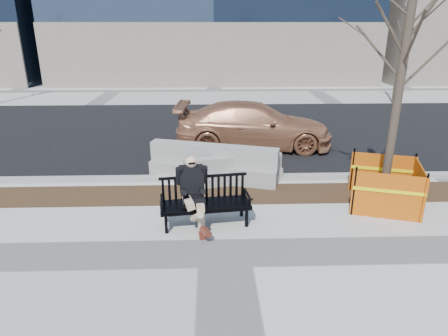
{
  "coord_description": "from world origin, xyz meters",
  "views": [
    {
      "loc": [
        -0.21,
        -6.17,
        3.88
      ],
      "look_at": [
        0.04,
        1.7,
        1.01
      ],
      "focal_mm": 31.67,
      "sensor_mm": 36.0,
      "label": 1
    }
  ],
  "objects_px": {
    "bench": "(206,224)",
    "seated_man": "(194,224)",
    "jersey_barrier_left": "(214,179)",
    "sedan": "(253,147)",
    "jersey_barrier_right": "(233,182)",
    "tree_fence": "(382,205)"
  },
  "relations": [
    {
      "from": "bench",
      "to": "seated_man",
      "type": "xyz_separation_m",
      "value": [
        -0.25,
        0.02,
        0.0
      ]
    },
    {
      "from": "jersey_barrier_left",
      "to": "sedan",
      "type": "bearing_deg",
      "value": 82.15
    },
    {
      "from": "seated_man",
      "to": "jersey_barrier_left",
      "type": "distance_m",
      "value": 2.5
    },
    {
      "from": "bench",
      "to": "jersey_barrier_right",
      "type": "height_order",
      "value": "bench"
    },
    {
      "from": "seated_man",
      "to": "jersey_barrier_left",
      "type": "bearing_deg",
      "value": 72.21
    },
    {
      "from": "bench",
      "to": "tree_fence",
      "type": "distance_m",
      "value": 4.08
    },
    {
      "from": "bench",
      "to": "seated_man",
      "type": "height_order",
      "value": "seated_man"
    },
    {
      "from": "tree_fence",
      "to": "jersey_barrier_left",
      "type": "xyz_separation_m",
      "value": [
        -3.82,
        1.7,
        0.0
      ]
    },
    {
      "from": "jersey_barrier_right",
      "to": "jersey_barrier_left",
      "type": "bearing_deg",
      "value": 142.23
    },
    {
      "from": "bench",
      "to": "jersey_barrier_right",
      "type": "bearing_deg",
      "value": 65.15
    },
    {
      "from": "seated_man",
      "to": "jersey_barrier_right",
      "type": "height_order",
      "value": "seated_man"
    },
    {
      "from": "bench",
      "to": "sedan",
      "type": "height_order",
      "value": "sedan"
    },
    {
      "from": "jersey_barrier_right",
      "to": "sedan",
      "type": "bearing_deg",
      "value": 60.99
    },
    {
      "from": "seated_man",
      "to": "sedan",
      "type": "distance_m",
      "value": 5.72
    },
    {
      "from": "tree_fence",
      "to": "bench",
      "type": "bearing_deg",
      "value": -168.99
    },
    {
      "from": "sedan",
      "to": "jersey_barrier_left",
      "type": "distance_m",
      "value": 3.26
    },
    {
      "from": "jersey_barrier_left",
      "to": "jersey_barrier_right",
      "type": "relative_size",
      "value": 1.32
    },
    {
      "from": "jersey_barrier_right",
      "to": "seated_man",
      "type": "bearing_deg",
      "value": -126.97
    },
    {
      "from": "jersey_barrier_left",
      "to": "jersey_barrier_right",
      "type": "height_order",
      "value": "jersey_barrier_left"
    },
    {
      "from": "bench",
      "to": "tree_fence",
      "type": "relative_size",
      "value": 0.34
    },
    {
      "from": "bench",
      "to": "jersey_barrier_left",
      "type": "distance_m",
      "value": 2.49
    },
    {
      "from": "tree_fence",
      "to": "jersey_barrier_left",
      "type": "distance_m",
      "value": 4.18
    }
  ]
}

